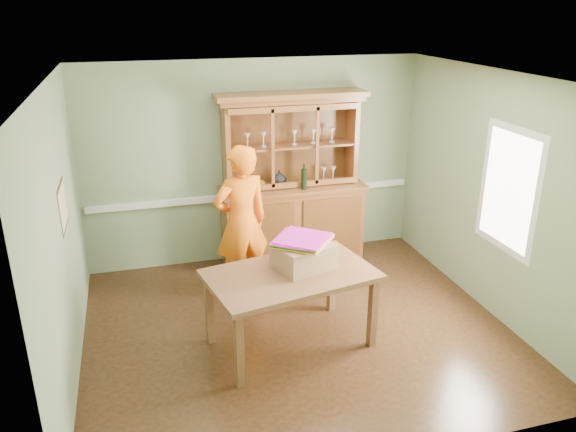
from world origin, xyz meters
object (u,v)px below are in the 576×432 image
object	(u,v)px
china_hutch	(292,204)
person	(241,223)
cardboard_box	(304,255)
dining_table	(291,281)

from	to	relation	value
china_hutch	person	world-z (taller)	china_hutch
cardboard_box	dining_table	bearing A→B (deg)	-150.63
china_hutch	dining_table	world-z (taller)	china_hutch
china_hutch	cardboard_box	size ratio (longest dim) A/B	4.18
china_hutch	person	xyz separation A→B (m)	(-0.84, -0.79, 0.13)
cardboard_box	person	world-z (taller)	person
china_hutch	cardboard_box	world-z (taller)	china_hutch
person	cardboard_box	bearing A→B (deg)	97.01
china_hutch	cardboard_box	bearing A→B (deg)	-102.58
person	china_hutch	bearing A→B (deg)	-150.72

